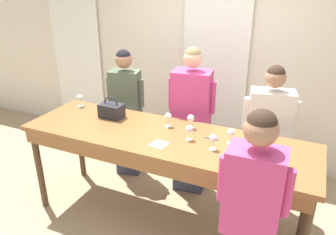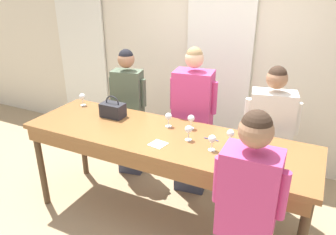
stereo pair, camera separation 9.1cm
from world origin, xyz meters
The scene contains 20 objects.
ground_plane centered at (0.00, 0.00, 0.00)m, with size 18.00×18.00×0.00m, color tan.
wall_back centered at (0.00, 1.65, 1.40)m, with size 12.00×0.06×2.80m.
curtain_panel_left centered at (-2.28, 1.59, 1.34)m, with size 0.88×0.03×2.69m.
curtain_panel_center centered at (0.00, 1.59, 1.34)m, with size 0.88×0.03×2.69m.
tasting_bar centered at (0.00, -0.03, 0.92)m, with size 2.85×0.85×1.02m.
wine_bottle centered at (0.90, 0.17, 1.13)m, with size 0.08×0.08×0.30m.
handbag centered at (-0.70, 0.16, 1.10)m, with size 0.25×0.16×0.24m.
wine_glass_front_left centered at (0.62, 0.09, 1.12)m, with size 0.07×0.07×0.15m.
wine_glass_front_mid centered at (0.51, -0.08, 1.12)m, with size 0.07×0.07×0.15m.
wine_glass_front_right centered at (0.17, 0.25, 1.12)m, with size 0.07×0.07×0.15m.
wine_glass_center_left centered at (0.25, 0.01, 1.12)m, with size 0.07×0.07×0.15m.
wine_glass_center_mid centered at (-1.22, 0.28, 1.12)m, with size 0.07×0.07×0.15m.
wine_glass_center_right centered at (-0.05, 0.20, 1.12)m, with size 0.07×0.07×0.15m.
wine_glass_back_left centered at (1.02, -0.35, 1.12)m, with size 0.07×0.07×0.15m.
napkin centered at (0.04, -0.20, 1.02)m, with size 0.16×0.16×0.00m.
pen centered at (0.44, 0.10, 1.02)m, with size 0.14×0.01×0.01m.
guest_olive_jacket centered at (-0.83, 0.66, 0.87)m, with size 0.47×0.28×1.65m.
guest_pink_top centered at (0.03, 0.66, 0.88)m, with size 0.54×0.33×1.75m.
guest_cream_sweater centered at (0.88, 0.66, 0.84)m, with size 0.55×0.32×1.64m.
host_pouring centered at (0.97, -0.69, 0.88)m, with size 0.49×0.26×1.70m.
Camera 2 is at (1.28, -2.52, 2.42)m, focal length 35.00 mm.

